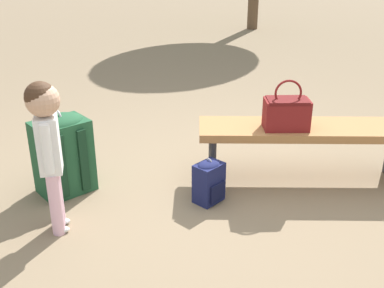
# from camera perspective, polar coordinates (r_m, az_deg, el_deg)

# --- Properties ---
(ground_plane) EXTENTS (40.00, 40.00, 0.00)m
(ground_plane) POSITION_cam_1_polar(r_m,az_deg,el_deg) (3.42, 2.59, -6.32)
(ground_plane) COLOR #7F6B51
(ground_plane) RESTS_ON ground
(park_bench) EXTENTS (1.65, 0.70, 0.45)m
(park_bench) POSITION_cam_1_polar(r_m,az_deg,el_deg) (3.57, 13.85, 1.34)
(park_bench) COLOR #9E6B3D
(park_bench) RESTS_ON ground
(handbag) EXTENTS (0.34, 0.23, 0.37)m
(handbag) POSITION_cam_1_polar(r_m,az_deg,el_deg) (3.42, 11.51, 3.83)
(handbag) COLOR maroon
(handbag) RESTS_ON park_bench
(child_standing) EXTENTS (0.20, 0.27, 0.98)m
(child_standing) POSITION_cam_1_polar(r_m,az_deg,el_deg) (2.88, -17.34, 1.06)
(child_standing) COLOR #E5B2C6
(child_standing) RESTS_ON ground
(backpack_large) EXTENTS (0.46, 0.43, 0.63)m
(backpack_large) POSITION_cam_1_polar(r_m,az_deg,el_deg) (3.47, -15.58, -0.93)
(backpack_large) COLOR #1E4C2D
(backpack_large) RESTS_ON ground
(backpack_small) EXTENTS (0.25, 0.24, 0.33)m
(backpack_small) POSITION_cam_1_polar(r_m,az_deg,el_deg) (3.27, 2.09, -4.45)
(backpack_small) COLOR #191E4C
(backpack_small) RESTS_ON ground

